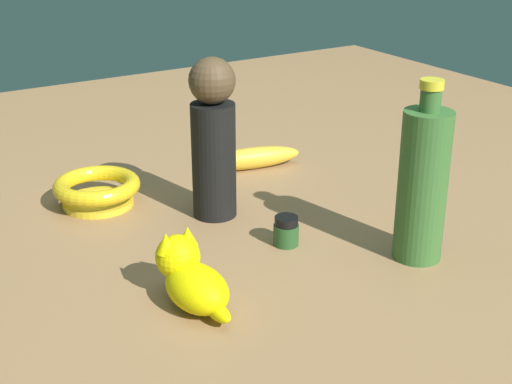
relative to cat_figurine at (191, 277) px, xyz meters
The scene contains 7 objects.
ground 0.25m from the cat_figurine, 50.83° to the right, with size 2.00×2.00×0.00m, color #936D47.
cat_figurine is the anchor object (origin of this frame).
person_figure_adult 0.28m from the cat_figurine, 35.16° to the right, with size 0.09×0.09×0.25m.
bottle_tall 0.34m from the cat_figurine, 99.36° to the right, with size 0.07×0.07×0.25m.
banana 0.48m from the cat_figurine, 40.51° to the right, with size 0.19×0.04×0.04m, color gold.
bowl 0.35m from the cat_figurine, ahead, with size 0.14×0.14×0.05m.
nail_polish_jar 0.21m from the cat_figurine, 69.18° to the right, with size 0.04×0.04×0.04m.
Camera 1 is at (-0.87, 0.54, 0.48)m, focal length 51.71 mm.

